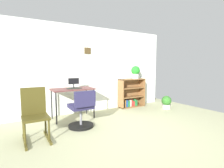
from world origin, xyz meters
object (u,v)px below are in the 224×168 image
rocking_chair (35,114)px  bookshelf_low (131,94)px  desk (73,91)px  potted_plant_on_shelf (136,72)px  monitor (74,83)px  keyboard (74,88)px  potted_plant_floor (166,102)px  office_chair (82,112)px

rocking_chair → bookshelf_low: 3.09m
desk → potted_plant_on_shelf: bearing=6.0°
monitor → keyboard: bearing=-105.3°
rocking_chair → potted_plant_on_shelf: potted_plant_on_shelf is taller
monitor → rocking_chair: monitor is taller
bookshelf_low → potted_plant_floor: bearing=-46.3°
monitor → office_chair: 0.93m
rocking_chair → desk: bearing=41.5°
bookshelf_low → rocking_chair: bearing=-159.0°
office_chair → potted_plant_floor: 2.75m
rocking_chair → bookshelf_low: rocking_chair is taller
office_chair → rocking_chair: bearing=-173.0°
rocking_chair → potted_plant_floor: rocking_chair is taller
keyboard → office_chair: 0.77m
bookshelf_low → potted_plant_floor: size_ratio=2.26×
keyboard → potted_plant_floor: bearing=-9.2°
desk → keyboard: (0.01, -0.07, 0.07)m
keyboard → monitor: bearing=74.7°
office_chair → rocking_chair: size_ratio=0.88×
keyboard → office_chair: bearing=-95.7°
desk → monitor: 0.19m
potted_plant_on_shelf → keyboard: bearing=-172.1°
monitor → bookshelf_low: bearing=6.8°
rocking_chair → potted_plant_floor: 3.65m
keyboard → bookshelf_low: 1.99m
monitor → potted_plant_floor: size_ratio=0.67×
desk → office_chair: office_chair is taller
desk → monitor: monitor is taller
bookshelf_low → monitor: bearing=-173.2°
desk → bookshelf_low: bearing=8.1°
potted_plant_floor → desk: bearing=169.4°
potted_plant_on_shelf → rocking_chair: bearing=-160.8°
potted_plant_on_shelf → monitor: bearing=-175.3°
keyboard → potted_plant_floor: 2.77m
office_chair → potted_plant_floor: size_ratio=2.03×
desk → rocking_chair: bearing=-138.5°
monitor → office_chair: monitor is taller
desk → keyboard: bearing=-78.3°
keyboard → potted_plant_on_shelf: 2.12m
monitor → bookshelf_low: 1.97m
monitor → office_chair: (-0.10, -0.77, -0.51)m
keyboard → potted_plant_on_shelf: bearing=7.9°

